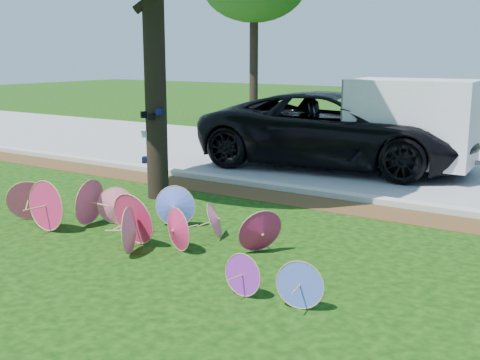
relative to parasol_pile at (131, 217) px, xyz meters
The scene contains 7 objects.
ground 1.11m from the parasol_pile, 42.74° to the right, with size 90.00×90.00×0.00m, color black.
mulch_strip 3.89m from the parasol_pile, 78.62° to the left, with size 90.00×1.00×0.01m, color #472D16.
curb 4.57m from the parasol_pile, 80.36° to the left, with size 90.00×0.30×0.12m, color #B7B5AD.
street 8.69m from the parasol_pile, 84.95° to the left, with size 90.00×8.00×0.01m, color gray.
parasol_pile is the anchor object (origin of this frame).
black_van 7.67m from the parasol_pile, 89.01° to the left, with size 3.27×7.09×1.97m, color black.
cargo_trailer 7.99m from the parasol_pile, 74.43° to the left, with size 2.93×1.85×2.65m, color silver.
Camera 1 is at (5.87, -6.18, 2.97)m, focal length 45.00 mm.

